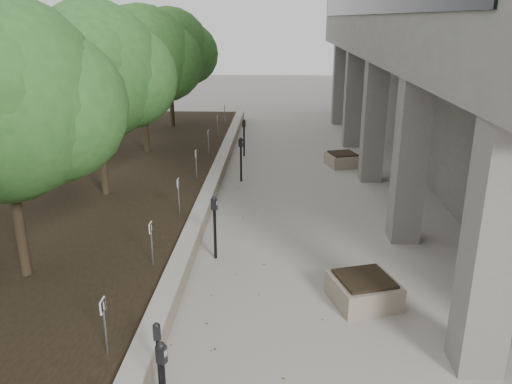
% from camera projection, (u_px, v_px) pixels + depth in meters
% --- Properties ---
extents(retaining_wall, '(0.39, 26.00, 0.50)m').
position_uv_depth(retaining_wall, '(211.00, 189.00, 15.95)').
color(retaining_wall, gray).
rests_on(retaining_wall, ground).
extents(planting_bed, '(7.00, 26.00, 0.40)m').
position_uv_depth(planting_bed, '(95.00, 189.00, 16.11)').
color(planting_bed, black).
rests_on(planting_bed, ground).
extents(crabapple_tree_2, '(4.60, 4.00, 5.44)m').
position_uv_depth(crabapple_tree_2, '(6.00, 142.00, 9.47)').
color(crabapple_tree_2, '#285F24').
rests_on(crabapple_tree_2, planting_bed).
extents(crabapple_tree_3, '(4.60, 4.00, 5.44)m').
position_uv_depth(crabapple_tree_3, '(97.00, 101.00, 14.20)').
color(crabapple_tree_3, '#285F24').
rests_on(crabapple_tree_3, planting_bed).
extents(crabapple_tree_4, '(4.60, 4.00, 5.44)m').
position_uv_depth(crabapple_tree_4, '(143.00, 80.00, 18.93)').
color(crabapple_tree_4, '#285F24').
rests_on(crabapple_tree_4, planting_bed).
extents(crabapple_tree_5, '(4.60, 4.00, 5.44)m').
position_uv_depth(crabapple_tree_5, '(170.00, 68.00, 23.66)').
color(crabapple_tree_5, '#285F24').
rests_on(crabapple_tree_5, planting_bed).
extents(parking_sign_2, '(0.04, 0.22, 0.96)m').
position_uv_depth(parking_sign_2, '(105.00, 327.00, 7.73)').
color(parking_sign_2, black).
rests_on(parking_sign_2, planting_bed).
extents(parking_sign_3, '(0.04, 0.22, 0.96)m').
position_uv_depth(parking_sign_3, '(152.00, 244.00, 10.57)').
color(parking_sign_3, black).
rests_on(parking_sign_3, planting_bed).
extents(parking_sign_4, '(0.04, 0.22, 0.96)m').
position_uv_depth(parking_sign_4, '(179.00, 196.00, 13.40)').
color(parking_sign_4, black).
rests_on(parking_sign_4, planting_bed).
extents(parking_sign_5, '(0.04, 0.22, 0.96)m').
position_uv_depth(parking_sign_5, '(196.00, 165.00, 16.24)').
color(parking_sign_5, black).
rests_on(parking_sign_5, planting_bed).
extents(parking_sign_6, '(0.04, 0.22, 0.96)m').
position_uv_depth(parking_sign_6, '(209.00, 143.00, 19.08)').
color(parking_sign_6, black).
rests_on(parking_sign_6, planting_bed).
extents(parking_sign_7, '(0.04, 0.22, 0.96)m').
position_uv_depth(parking_sign_7, '(218.00, 127.00, 21.91)').
color(parking_sign_7, black).
rests_on(parking_sign_7, planting_bed).
extents(parking_sign_8, '(0.04, 0.22, 0.96)m').
position_uv_depth(parking_sign_8, '(225.00, 114.00, 24.75)').
color(parking_sign_8, black).
rests_on(parking_sign_8, planting_bed).
extents(parking_meter_2, '(0.15, 0.12, 1.28)m').
position_uv_depth(parking_meter_2, '(159.00, 361.00, 7.33)').
color(parking_meter_2, black).
rests_on(parking_meter_2, ground).
extents(parking_meter_3, '(0.17, 0.14, 1.53)m').
position_uv_depth(parking_meter_3, '(215.00, 228.00, 11.69)').
color(parking_meter_3, black).
rests_on(parking_meter_3, ground).
extents(parking_meter_4, '(0.18, 0.15, 1.53)m').
position_uv_depth(parking_meter_4, '(241.00, 160.00, 17.28)').
color(parking_meter_4, black).
rests_on(parking_meter_4, ground).
extents(parking_meter_5, '(0.15, 0.11, 1.50)m').
position_uv_depth(parking_meter_5, '(244.00, 138.00, 20.48)').
color(parking_meter_5, black).
rests_on(parking_meter_5, ground).
extents(planter_front, '(1.46, 1.46, 0.54)m').
position_uv_depth(planter_front, '(364.00, 290.00, 10.00)').
color(planter_front, gray).
rests_on(planter_front, ground).
extents(planter_back, '(1.34, 1.34, 0.50)m').
position_uv_depth(planter_back, '(342.00, 159.00, 19.29)').
color(planter_back, gray).
rests_on(planter_back, ground).
extents(berry_scatter, '(3.30, 14.10, 0.02)m').
position_uv_depth(berry_scatter, '(263.00, 253.00, 12.17)').
color(berry_scatter, maroon).
rests_on(berry_scatter, ground).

